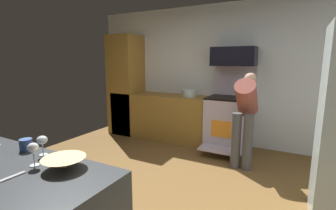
% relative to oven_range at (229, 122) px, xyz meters
% --- Properties ---
extents(ground_plane, '(5.20, 4.80, 0.02)m').
position_rel_oven_range_xyz_m(ground_plane, '(-0.37, -1.97, -0.52)').
color(ground_plane, brown).
extents(wall_back, '(5.20, 0.12, 2.60)m').
position_rel_oven_range_xyz_m(wall_back, '(-0.37, 0.37, 0.79)').
color(wall_back, silver).
rests_on(wall_back, ground).
extents(lower_cabinet_run, '(2.40, 0.60, 0.90)m').
position_rel_oven_range_xyz_m(lower_cabinet_run, '(-1.27, 0.01, -0.06)').
color(lower_cabinet_run, olive).
rests_on(lower_cabinet_run, ground).
extents(cabinet_column, '(0.60, 0.60, 2.10)m').
position_rel_oven_range_xyz_m(cabinet_column, '(-2.27, 0.01, 0.54)').
color(cabinet_column, olive).
rests_on(cabinet_column, ground).
extents(oven_range, '(0.76, 0.94, 1.49)m').
position_rel_oven_range_xyz_m(oven_range, '(0.00, 0.00, 0.00)').
color(oven_range, '#BDB1C1').
rests_on(oven_range, ground).
extents(microwave, '(0.74, 0.38, 0.32)m').
position_rel_oven_range_xyz_m(microwave, '(0.00, 0.09, 1.14)').
color(microwave, black).
rests_on(microwave, oven_range).
extents(person_cook, '(0.31, 0.63, 1.39)m').
position_rel_oven_range_xyz_m(person_cook, '(0.36, -0.57, 0.32)').
color(person_cook, '#494949').
rests_on(person_cook, ground).
extents(mixing_bowl_large, '(0.27, 0.27, 0.07)m').
position_rel_oven_range_xyz_m(mixing_bowl_large, '(-0.26, -3.24, 0.43)').
color(mixing_bowl_large, '#EBC37B').
rests_on(mixing_bowl_large, counter_island).
extents(wine_glass_near, '(0.07, 0.07, 0.15)m').
position_rel_oven_range_xyz_m(wine_glass_near, '(-0.58, -3.16, 0.50)').
color(wine_glass_near, silver).
rests_on(wine_glass_near, counter_island).
extents(wine_glass_far, '(0.07, 0.07, 0.16)m').
position_rel_oven_range_xyz_m(wine_glass_far, '(-0.46, -3.31, 0.51)').
color(wine_glass_far, silver).
rests_on(wine_glass_far, counter_island).
extents(mug_coffee, '(0.09, 0.09, 0.09)m').
position_rel_oven_range_xyz_m(mug_coffee, '(-0.78, -3.16, 0.44)').
color(mug_coffee, '#2F4C88').
rests_on(mug_coffee, counter_island).
extents(knife_paring, '(0.03, 0.28, 0.01)m').
position_rel_oven_range_xyz_m(knife_paring, '(-0.43, -3.54, 0.40)').
color(knife_paring, '#B7BABF').
rests_on(knife_paring, counter_island).
extents(stock_pot, '(0.29, 0.29, 0.14)m').
position_rel_oven_range_xyz_m(stock_pot, '(-0.78, 0.01, 0.46)').
color(stock_pot, '#AEBFB9').
rests_on(stock_pot, lower_cabinet_run).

